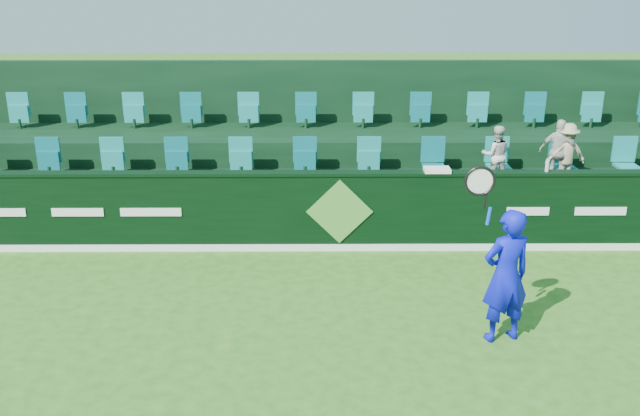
{
  "coord_description": "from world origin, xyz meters",
  "views": [
    {
      "loc": [
        -0.39,
        -7.11,
        4.65
      ],
      "look_at": [
        -0.33,
        2.8,
        1.15
      ],
      "focal_mm": 40.0,
      "sensor_mm": 36.0,
      "label": 1
    }
  ],
  "objects_px": {
    "spectator_left": "(496,155)",
    "towel": "(437,170)",
    "tennis_player": "(505,275)",
    "spectator_middle": "(559,152)",
    "drinks_bottle": "(547,166)",
    "spectator_right": "(566,154)"
  },
  "relations": [
    {
      "from": "tennis_player",
      "to": "drinks_bottle",
      "type": "bearing_deg",
      "value": 65.21
    },
    {
      "from": "drinks_bottle",
      "to": "spectator_left",
      "type": "bearing_deg",
      "value": 116.56
    },
    {
      "from": "spectator_left",
      "to": "towel",
      "type": "relative_size",
      "value": 2.5
    },
    {
      "from": "towel",
      "to": "drinks_bottle",
      "type": "bearing_deg",
      "value": 0.0
    },
    {
      "from": "tennis_player",
      "to": "spectator_left",
      "type": "bearing_deg",
      "value": 78.6
    },
    {
      "from": "tennis_player",
      "to": "spectator_left",
      "type": "height_order",
      "value": "tennis_player"
    },
    {
      "from": "spectator_left",
      "to": "towel",
      "type": "distance_m",
      "value": 1.66
    },
    {
      "from": "tennis_player",
      "to": "towel",
      "type": "relative_size",
      "value": 5.62
    },
    {
      "from": "spectator_left",
      "to": "spectator_middle",
      "type": "xyz_separation_m",
      "value": [
        1.12,
        0.0,
        0.05
      ]
    },
    {
      "from": "towel",
      "to": "drinks_bottle",
      "type": "height_order",
      "value": "drinks_bottle"
    },
    {
      "from": "spectator_middle",
      "to": "spectator_left",
      "type": "bearing_deg",
      "value": 24.95
    },
    {
      "from": "drinks_bottle",
      "to": "spectator_middle",
      "type": "bearing_deg",
      "value": 63.4
    },
    {
      "from": "tennis_player",
      "to": "drinks_bottle",
      "type": "xyz_separation_m",
      "value": [
        1.39,
        3.02,
        0.54
      ]
    },
    {
      "from": "spectator_middle",
      "to": "towel",
      "type": "distance_m",
      "value": 2.6
    },
    {
      "from": "spectator_right",
      "to": "towel",
      "type": "height_order",
      "value": "spectator_right"
    },
    {
      "from": "spectator_middle",
      "to": "drinks_bottle",
      "type": "height_order",
      "value": "spectator_middle"
    },
    {
      "from": "spectator_middle",
      "to": "drinks_bottle",
      "type": "distance_m",
      "value": 1.25
    },
    {
      "from": "spectator_left",
      "to": "spectator_right",
      "type": "relative_size",
      "value": 0.96
    },
    {
      "from": "spectator_right",
      "to": "towel",
      "type": "relative_size",
      "value": 2.61
    },
    {
      "from": "tennis_player",
      "to": "spectator_middle",
      "type": "xyz_separation_m",
      "value": [
        1.96,
        4.14,
        0.48
      ]
    },
    {
      "from": "towel",
      "to": "tennis_player",
      "type": "bearing_deg",
      "value": -82.53
    },
    {
      "from": "spectator_left",
      "to": "spectator_right",
      "type": "bearing_deg",
      "value": -178.58
    }
  ]
}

